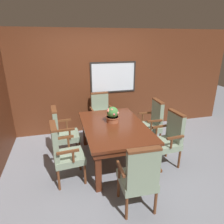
{
  "coord_description": "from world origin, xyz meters",
  "views": [
    {
      "loc": [
        -0.8,
        -2.97,
        2.21
      ],
      "look_at": [
        0.09,
        0.4,
        0.94
      ],
      "focal_mm": 32.0,
      "sensor_mm": 36.0,
      "label": 1
    }
  ],
  "objects": [
    {
      "name": "ground_plane",
      "position": [
        0.0,
        0.0,
        0.0
      ],
      "size": [
        14.0,
        14.0,
        0.0
      ],
      "primitive_type": "plane",
      "color": "gray"
    },
    {
      "name": "chair_right_far",
      "position": [
        1.03,
        0.63,
        0.54
      ],
      "size": [
        0.49,
        0.52,
        1.02
      ],
      "rotation": [
        0.0,
        0.0,
        -1.61
      ],
      "color": "brown",
      "rests_on": "ground_plane"
    },
    {
      "name": "potted_plant",
      "position": [
        0.1,
        0.4,
        0.88
      ],
      "size": [
        0.25,
        0.25,
        0.3
      ],
      "color": "#9E5638",
      "rests_on": "dining_table"
    },
    {
      "name": "chair_left_far",
      "position": [
        -0.84,
        0.65,
        0.54
      ],
      "size": [
        0.5,
        0.53,
        1.02
      ],
      "rotation": [
        0.0,
        0.0,
        1.64
      ],
      "color": "brown",
      "rests_on": "ground_plane"
    },
    {
      "name": "wall_back",
      "position": [
        0.0,
        1.77,
        1.23
      ],
      "size": [
        7.2,
        0.08,
        2.45
      ],
      "color": "#5B2D19",
      "rests_on": "ground_plane"
    },
    {
      "name": "chair_head_near",
      "position": [
        0.09,
        -0.99,
        0.54
      ],
      "size": [
        0.52,
        0.49,
        1.02
      ],
      "rotation": [
        0.0,
        0.0,
        3.11
      ],
      "color": "brown",
      "rests_on": "ground_plane"
    },
    {
      "name": "chair_head_far",
      "position": [
        0.1,
        1.47,
        0.54
      ],
      "size": [
        0.53,
        0.5,
        1.02
      ],
      "rotation": [
        0.0,
        0.0,
        0.06
      ],
      "color": "brown",
      "rests_on": "ground_plane"
    },
    {
      "name": "chair_right_near",
      "position": [
        1.02,
        -0.11,
        0.54
      ],
      "size": [
        0.5,
        0.53,
        1.02
      ],
      "rotation": [
        0.0,
        0.0,
        -1.49
      ],
      "color": "brown",
      "rests_on": "ground_plane"
    },
    {
      "name": "dining_table",
      "position": [
        0.09,
        0.25,
        0.64
      ],
      "size": [
        1.11,
        1.7,
        0.74
      ],
      "color": "#562614",
      "rests_on": "ground_plane"
    },
    {
      "name": "chair_left_near",
      "position": [
        -0.84,
        -0.12,
        0.54
      ],
      "size": [
        0.51,
        0.54,
        1.02
      ],
      "rotation": [
        0.0,
        0.0,
        1.67
      ],
      "color": "brown",
      "rests_on": "ground_plane"
    }
  ]
}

